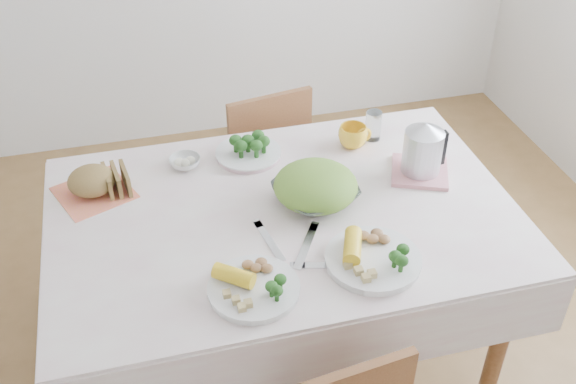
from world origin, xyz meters
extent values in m
plane|color=brown|center=(0.00, 0.00, 0.00)|extent=(3.60, 3.60, 0.00)
cube|color=brown|center=(0.00, 0.00, 0.38)|extent=(1.40, 0.90, 0.75)
cube|color=silver|center=(0.00, 0.00, 0.76)|extent=(1.50, 1.00, 0.01)
cube|color=brown|center=(0.07, 0.79, 0.47)|extent=(0.44, 0.44, 0.84)
imported|color=white|center=(0.11, 0.02, 0.79)|extent=(0.33, 0.33, 0.06)
cylinder|color=white|center=(-0.17, -0.33, 0.77)|extent=(0.36, 0.36, 0.02)
cylinder|color=white|center=(0.19, -0.30, 0.77)|extent=(0.40, 0.40, 0.02)
cylinder|color=beige|center=(-0.04, 0.34, 0.77)|extent=(0.30, 0.30, 0.02)
cube|color=#EA7652|center=(-0.59, 0.25, 0.76)|extent=(0.30, 0.30, 0.00)
ellipsoid|color=brown|center=(-0.59, 0.25, 0.82)|extent=(0.19, 0.19, 0.09)
imported|color=white|center=(-0.27, 0.33, 0.78)|extent=(0.14, 0.14, 0.03)
imported|color=yellow|center=(0.34, 0.31, 0.80)|extent=(0.11, 0.11, 0.08)
cylinder|color=white|center=(0.43, 0.34, 0.83)|extent=(0.06, 0.06, 0.11)
cube|color=pink|center=(0.51, 0.08, 0.77)|extent=(0.25, 0.25, 0.02)
cylinder|color=#B2B5BA|center=(0.51, 0.08, 0.88)|extent=(0.15, 0.15, 0.19)
cube|color=silver|center=(-0.08, -0.13, 0.76)|extent=(0.06, 0.20, 0.00)
cube|color=silver|center=(0.02, -0.19, 0.76)|extent=(0.13, 0.20, 0.00)
cube|color=silver|center=(0.07, -0.28, 0.76)|extent=(0.21, 0.08, 0.00)
camera|label=1|loc=(-0.42, -1.65, 2.12)|focal=42.00mm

